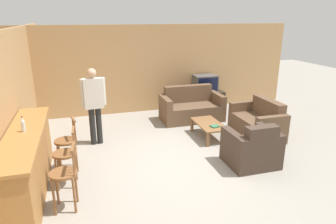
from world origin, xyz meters
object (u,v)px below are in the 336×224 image
object	(u,v)px
bar_chair_far	(67,144)
tv_unit	(204,100)
tv	(205,84)
book_on_table	(215,126)
coffee_table	(209,125)
person_by_window	(94,102)
bar_chair_near	(65,177)
loveseat_right	(258,123)
bottle	(23,125)
armchair_near	(252,149)
couch_far	(191,108)
bar_chair_mid	(66,157)

from	to	relation	value
bar_chair_far	tv_unit	bearing A→B (deg)	35.91
tv	book_on_table	distance (m)	2.62
tv	book_on_table	world-z (taller)	tv
coffee_table	person_by_window	bearing A→B (deg)	171.47
bar_chair_near	coffee_table	size ratio (longest dim) A/B	0.95
loveseat_right	bottle	distance (m)	5.22
coffee_table	tv	world-z (taller)	tv
tv_unit	tv	size ratio (longest dim) A/B	1.75
coffee_table	bottle	world-z (taller)	bottle
tv	bottle	size ratio (longest dim) A/B	2.71
bar_chair_far	coffee_table	distance (m)	3.33
tv	bottle	world-z (taller)	bottle
bar_chair_far	loveseat_right	world-z (taller)	bar_chair_far
loveseat_right	tv	world-z (taller)	tv
bottle	armchair_near	bearing A→B (deg)	-3.83
tv_unit	person_by_window	xyz separation A→B (m)	(-3.46, -1.81, 0.72)
tv	bar_chair_near	bearing A→B (deg)	-134.01
couch_far	book_on_table	distance (m)	1.62
armchair_near	loveseat_right	world-z (taller)	armchair_near
armchair_near	person_by_window	xyz separation A→B (m)	(-2.87, 1.94, 0.67)
tv_unit	bottle	distance (m)	5.88
coffee_table	tv	bearing A→B (deg)	69.61
armchair_near	coffee_table	size ratio (longest dim) A/B	0.86
bar_chair_near	coffee_table	xyz separation A→B (m)	(3.24, 2.00, -0.23)
bar_chair_near	bar_chair_mid	xyz separation A→B (m)	(0.00, 0.69, 0.00)
loveseat_right	person_by_window	bearing A→B (deg)	170.91
bar_chair_near	person_by_window	xyz separation A→B (m)	(0.59, 2.39, 0.46)
bottle	person_by_window	distance (m)	2.06
bar_chair_near	tv_unit	distance (m)	5.84
armchair_near	book_on_table	bearing A→B (deg)	98.81
tv_unit	bottle	xyz separation A→B (m)	(-4.65, -3.48, 0.90)
bar_chair_mid	bottle	bearing A→B (deg)	177.59
bar_chair_mid	person_by_window	distance (m)	1.86
loveseat_right	bar_chair_far	bearing A→B (deg)	-173.43
bar_chair_near	couch_far	distance (m)	4.70
bar_chair_near	coffee_table	distance (m)	3.81
bar_chair_near	bar_chair_far	world-z (taller)	same
couch_far	bottle	size ratio (longest dim) A/B	6.62
bar_chair_far	armchair_near	distance (m)	3.56
armchair_near	book_on_table	distance (m)	1.30
bar_chair_near	loveseat_right	xyz separation A→B (m)	(4.45, 1.78, -0.21)
tv	bar_chair_mid	bearing A→B (deg)	-139.18
tv	person_by_window	world-z (taller)	person_by_window
book_on_table	armchair_near	bearing A→B (deg)	-81.19
bar_chair_mid	tv	bearing A→B (deg)	40.82
tv_unit	coffee_table	bearing A→B (deg)	-110.36
tv	book_on_table	bearing A→B (deg)	-107.81
loveseat_right	book_on_table	xyz separation A→B (m)	(-1.18, -0.04, 0.05)
bar_chair_far	tv	bearing A→B (deg)	35.89
bar_chair_mid	tv_unit	world-z (taller)	bar_chair_mid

